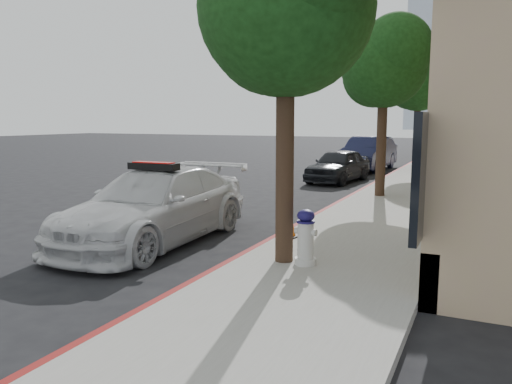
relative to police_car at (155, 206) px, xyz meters
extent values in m
plane|color=black|center=(0.23, 1.33, -0.76)|extent=(120.00, 120.00, 0.00)
cube|color=gray|center=(3.83, 11.33, -0.68)|extent=(3.20, 50.00, 0.15)
cube|color=maroon|center=(2.29, 11.33, -0.68)|extent=(0.12, 50.00, 0.15)
cube|color=#9EA8B7|center=(-3.77, 121.33, 29.24)|extent=(18.00, 14.00, 60.00)
cube|color=#9EA8B7|center=(9.23, 136.33, 21.24)|extent=(14.00, 14.00, 44.00)
cylinder|color=black|center=(3.13, -0.67, 1.04)|extent=(0.30, 0.30, 3.30)
sphere|color=black|center=(3.13, -0.67, 3.49)|extent=(2.80, 2.80, 2.80)
sphere|color=black|center=(2.78, -0.37, 3.19)|extent=(2.10, 2.10, 2.10)
cylinder|color=black|center=(3.13, 7.33, 0.99)|extent=(0.30, 0.30, 3.19)
sphere|color=black|center=(3.13, 7.33, 3.38)|extent=(2.60, 2.60, 2.60)
sphere|color=black|center=(3.53, 7.03, 3.78)|extent=(2.08, 2.08, 2.08)
sphere|color=black|center=(2.78, 7.63, 3.08)|extent=(1.95, 1.95, 1.95)
cylinder|color=black|center=(3.13, 15.33, 1.10)|extent=(0.30, 0.30, 3.41)
sphere|color=black|center=(3.13, 15.33, 3.60)|extent=(3.00, 3.00, 3.00)
sphere|color=black|center=(3.53, 15.03, 4.00)|extent=(2.40, 2.40, 2.40)
sphere|color=black|center=(2.78, 15.63, 3.30)|extent=(2.25, 2.25, 2.25)
imported|color=silver|center=(0.00, 0.00, 0.00)|extent=(2.18, 5.22, 1.51)
cube|color=black|center=(0.00, 0.00, 0.81)|extent=(1.10, 0.29, 0.14)
cube|color=#A50A07|center=(0.00, 0.00, 0.87)|extent=(0.90, 0.23, 0.06)
imported|color=black|center=(0.69, 11.27, -0.09)|extent=(2.04, 4.07, 1.33)
imported|color=#161939|center=(0.73, 16.44, 0.07)|extent=(2.02, 5.11, 1.65)
cylinder|color=silver|center=(3.53, -0.72, -0.55)|extent=(0.35, 0.35, 0.11)
cylinder|color=silver|center=(3.53, -0.72, -0.19)|extent=(0.26, 0.26, 0.61)
ellipsoid|color=#191355|center=(3.53, -0.72, 0.21)|extent=(0.29, 0.29, 0.20)
cylinder|color=silver|center=(3.53, -0.72, -0.05)|extent=(0.39, 0.16, 0.11)
cylinder|color=silver|center=(3.53, -0.72, -0.05)|extent=(0.14, 0.21, 0.11)
cube|color=black|center=(2.58, 0.97, -0.59)|extent=(0.40, 0.40, 0.03)
cone|color=orange|center=(2.58, 0.97, -0.26)|extent=(0.27, 0.27, 0.64)
cylinder|color=white|center=(2.58, 0.97, -0.15)|extent=(0.15, 0.15, 0.10)
camera|label=1|loc=(6.16, -8.25, 1.76)|focal=35.00mm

